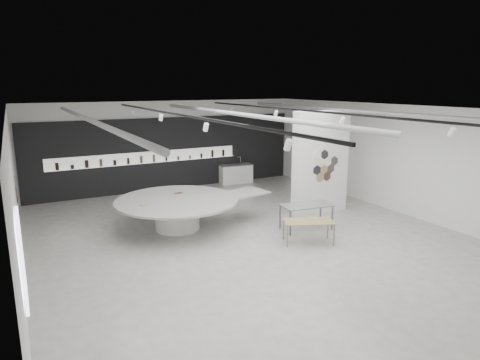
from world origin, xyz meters
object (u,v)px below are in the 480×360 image
partition_column (321,163)px  kitchen_counter (236,174)px  display_island (180,209)px  sample_table_wood (309,222)px  sample_table_stone (307,207)px

partition_column → kitchen_counter: partition_column is taller
display_island → kitchen_counter: size_ratio=3.38×
sample_table_wood → kitchen_counter: kitchen_counter is taller
partition_column → display_island: bearing=172.7°
partition_column → sample_table_wood: (-2.17, -2.26, -1.19)m
partition_column → display_island: (-5.00, 0.64, -1.16)m
partition_column → sample_table_stone: (-1.51, -1.28, -1.07)m
display_island → sample_table_stone: size_ratio=3.24×
display_island → kitchen_counter: kitchen_counter is taller
partition_column → sample_table_wood: partition_column is taller
partition_column → display_island: size_ratio=0.68×
sample_table_stone → display_island: bearing=151.2°
partition_column → sample_table_stone: 2.25m
display_island → sample_table_stone: 3.98m
sample_table_stone → kitchen_counter: size_ratio=1.04×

